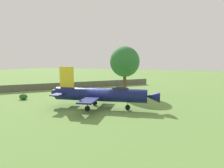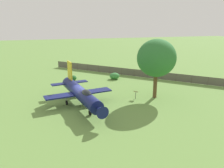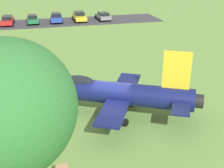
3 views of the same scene
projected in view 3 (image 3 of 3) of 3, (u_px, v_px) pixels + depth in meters
The scene contains 9 objects.
ground_plane at pixel (113, 114), 21.77m from camera, with size 200.00×200.00×0.00m, color #668E42.
parking_strip at pixel (59, 22), 51.85m from camera, with size 35.99×8.00×0.00m, color #38383D.
display_jet at pixel (108, 92), 21.17m from camera, with size 13.06×8.74×5.00m.
shade_tree at pixel (7, 110), 10.61m from camera, with size 4.89×5.33×8.11m.
parked_car_gray at pixel (103, 16), 53.30m from camera, with size 4.25×4.42×1.38m.
parked_car_yellow at pixel (79, 16), 52.46m from camera, with size 4.28×4.61×1.58m.
parked_car_blue at pixel (56, 18), 51.55m from camera, with size 3.89×4.45×1.52m.
parked_car_green at pixel (33, 19), 50.65m from camera, with size 4.04×4.29×1.36m.
parked_car_red at pixel (7, 20), 49.74m from camera, with size 4.30×4.82×1.40m.
Camera 3 is at (7.90, -17.46, 10.55)m, focal length 48.27 mm.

